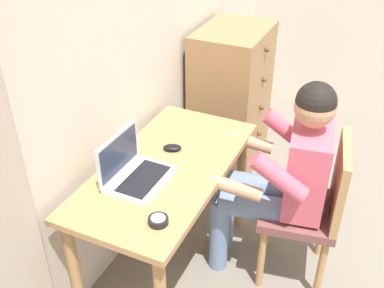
% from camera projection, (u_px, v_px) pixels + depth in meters
% --- Properties ---
extents(wall_back, '(4.80, 0.05, 2.50)m').
position_uv_depth(wall_back, '(127.00, 43.00, 2.43)').
color(wall_back, beige).
rests_on(wall_back, ground_plane).
extents(desk, '(1.18, 0.59, 0.75)m').
position_uv_depth(desk, '(167.00, 184.00, 2.42)').
color(desk, tan).
rests_on(desk, ground_plane).
extents(dresser, '(0.61, 0.48, 1.10)m').
position_uv_depth(dresser, '(231.00, 101.00, 3.39)').
color(dresser, '#9E754C').
rests_on(dresser, ground_plane).
extents(chair, '(0.48, 0.46, 0.90)m').
position_uv_depth(chair, '(313.00, 204.00, 2.46)').
color(chair, brown).
rests_on(chair, ground_plane).
extents(person_seated, '(0.59, 0.63, 1.22)m').
position_uv_depth(person_seated, '(282.00, 172.00, 2.40)').
color(person_seated, '#6B84AD').
rests_on(person_seated, ground_plane).
extents(laptop, '(0.34, 0.26, 0.24)m').
position_uv_depth(laptop, '(134.00, 170.00, 2.23)').
color(laptop, silver).
rests_on(laptop, desk).
extents(computer_mouse, '(0.09, 0.12, 0.03)m').
position_uv_depth(computer_mouse, '(172.00, 148.00, 2.46)').
color(computer_mouse, black).
rests_on(computer_mouse, desk).
extents(desk_clock, '(0.09, 0.09, 0.03)m').
position_uv_depth(desk_clock, '(158.00, 221.00, 1.98)').
color(desk_clock, black).
rests_on(desk_clock, desk).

